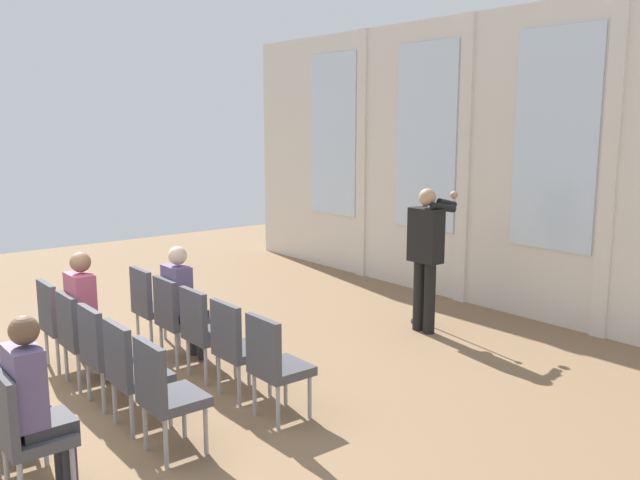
{
  "coord_description": "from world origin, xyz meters",
  "views": [
    {
      "loc": [
        5.8,
        -1.24,
        2.57
      ],
      "look_at": [
        0.1,
        3.36,
        1.29
      ],
      "focal_mm": 37.9,
      "sensor_mm": 36.0,
      "label": 1
    }
  ],
  "objects_px": {
    "chair_r0_c0": "(151,302)",
    "chair_r0_c3": "(236,343)",
    "chair_r1_c4": "(164,390)",
    "chair_r2_c4": "(24,428)",
    "chair_r0_c2": "(204,328)",
    "chair_r1_c1": "(80,333)",
    "chair_r1_c2": "(104,349)",
    "speaker": "(426,249)",
    "chair_r2_c3": "(0,399)",
    "chair_r0_c4": "(274,361)",
    "chair_r1_c3": "(132,368)",
    "chair_r1_c0": "(59,319)",
    "audience_r0_c1": "(182,297)",
    "audience_r1_c1": "(87,311)",
    "chair_r0_c1": "(176,314)",
    "mic_stand": "(422,298)",
    "audience_r2_c4": "(35,398)"
  },
  "relations": [
    {
      "from": "chair_r0_c1",
      "to": "chair_r0_c4",
      "type": "distance_m",
      "value": 1.84
    },
    {
      "from": "speaker",
      "to": "chair_r0_c3",
      "type": "distance_m",
      "value": 2.96
    },
    {
      "from": "speaker",
      "to": "audience_r0_c1",
      "type": "bearing_deg",
      "value": -108.36
    },
    {
      "from": "chair_r0_c1",
      "to": "chair_r0_c2",
      "type": "bearing_deg",
      "value": 0.0
    },
    {
      "from": "chair_r1_c1",
      "to": "chair_r1_c2",
      "type": "distance_m",
      "value": 0.61
    },
    {
      "from": "speaker",
      "to": "chair_r1_c0",
      "type": "relative_size",
      "value": 1.9
    },
    {
      "from": "speaker",
      "to": "chair_r0_c3",
      "type": "xyz_separation_m",
      "value": [
        0.29,
        -2.9,
        -0.51
      ]
    },
    {
      "from": "audience_r2_c4",
      "to": "chair_r1_c0",
      "type": "bearing_deg",
      "value": 158.88
    },
    {
      "from": "audience_r0_c1",
      "to": "audience_r2_c4",
      "type": "distance_m",
      "value": 2.77
    },
    {
      "from": "chair_r1_c0",
      "to": "audience_r1_c1",
      "type": "distance_m",
      "value": 0.65
    },
    {
      "from": "audience_r1_c1",
      "to": "chair_r1_c2",
      "type": "xyz_separation_m",
      "value": [
        0.61,
        -0.08,
        -0.21
      ]
    },
    {
      "from": "chair_r1_c4",
      "to": "chair_r2_c4",
      "type": "height_order",
      "value": "same"
    },
    {
      "from": "chair_r1_c2",
      "to": "chair_r1_c4",
      "type": "height_order",
      "value": "same"
    },
    {
      "from": "chair_r1_c0",
      "to": "chair_r1_c1",
      "type": "distance_m",
      "value": 0.61
    },
    {
      "from": "chair_r1_c4",
      "to": "audience_r0_c1",
      "type": "bearing_deg",
      "value": 148.82
    },
    {
      "from": "chair_r1_c1",
      "to": "chair_r2_c3",
      "type": "bearing_deg",
      "value": -40.01
    },
    {
      "from": "chair_r0_c3",
      "to": "chair_r1_c4",
      "type": "relative_size",
      "value": 1.0
    },
    {
      "from": "audience_r1_c1",
      "to": "chair_r2_c4",
      "type": "height_order",
      "value": "audience_r1_c1"
    },
    {
      "from": "chair_r0_c2",
      "to": "chair_r1_c1",
      "type": "relative_size",
      "value": 1.0
    },
    {
      "from": "chair_r2_c4",
      "to": "audience_r1_c1",
      "type": "bearing_deg",
      "value": 148.9
    },
    {
      "from": "chair_r1_c2",
      "to": "chair_r2_c4",
      "type": "height_order",
      "value": "same"
    },
    {
      "from": "chair_r2_c4",
      "to": "chair_r2_c3",
      "type": "bearing_deg",
      "value": 180.0
    },
    {
      "from": "speaker",
      "to": "chair_r1_c1",
      "type": "bearing_deg",
      "value": -103.38
    },
    {
      "from": "chair_r0_c4",
      "to": "audience_r2_c4",
      "type": "relative_size",
      "value": 0.72
    },
    {
      "from": "chair_r0_c0",
      "to": "chair_r0_c3",
      "type": "relative_size",
      "value": 1.0
    },
    {
      "from": "mic_stand",
      "to": "chair_r1_c1",
      "type": "relative_size",
      "value": 1.65
    },
    {
      "from": "audience_r2_c4",
      "to": "mic_stand",
      "type": "bearing_deg",
      "value": 102.78
    },
    {
      "from": "chair_r0_c4",
      "to": "chair_r1_c3",
      "type": "distance_m",
      "value": 1.2
    },
    {
      "from": "chair_r1_c3",
      "to": "chair_r1_c4",
      "type": "relative_size",
      "value": 1.0
    },
    {
      "from": "chair_r1_c0",
      "to": "audience_r2_c4",
      "type": "bearing_deg",
      "value": -21.12
    },
    {
      "from": "chair_r1_c0",
      "to": "audience_r1_c1",
      "type": "relative_size",
      "value": 0.7
    },
    {
      "from": "chair_r0_c1",
      "to": "chair_r1_c4",
      "type": "height_order",
      "value": "same"
    },
    {
      "from": "chair_r2_c4",
      "to": "audience_r0_c1",
      "type": "bearing_deg",
      "value": 130.65
    },
    {
      "from": "chair_r0_c2",
      "to": "chair_r1_c3",
      "type": "relative_size",
      "value": 1.0
    },
    {
      "from": "speaker",
      "to": "chair_r1_c4",
      "type": "relative_size",
      "value": 1.9
    },
    {
      "from": "chair_r1_c0",
      "to": "mic_stand",
      "type": "bearing_deg",
      "value": 72.76
    },
    {
      "from": "chair_r0_c2",
      "to": "chair_r0_c0",
      "type": "bearing_deg",
      "value": 180.0
    },
    {
      "from": "audience_r0_c1",
      "to": "chair_r1_c3",
      "type": "height_order",
      "value": "audience_r0_c1"
    },
    {
      "from": "audience_r1_c1",
      "to": "audience_r2_c4",
      "type": "bearing_deg",
      "value": -29.2
    },
    {
      "from": "chair_r1_c2",
      "to": "chair_r2_c3",
      "type": "height_order",
      "value": "same"
    },
    {
      "from": "chair_r1_c4",
      "to": "chair_r2_c3",
      "type": "height_order",
      "value": "same"
    },
    {
      "from": "chair_r0_c0",
      "to": "chair_r1_c0",
      "type": "height_order",
      "value": "same"
    },
    {
      "from": "chair_r1_c4",
      "to": "chair_r1_c2",
      "type": "bearing_deg",
      "value": 180.0
    },
    {
      "from": "chair_r0_c1",
      "to": "chair_r2_c4",
      "type": "distance_m",
      "value": 2.76
    },
    {
      "from": "chair_r0_c1",
      "to": "audience_r2_c4",
      "type": "distance_m",
      "value": 2.71
    },
    {
      "from": "chair_r1_c1",
      "to": "chair_r1_c3",
      "type": "distance_m",
      "value": 1.23
    },
    {
      "from": "audience_r1_c1",
      "to": "chair_r0_c4",
      "type": "bearing_deg",
      "value": 27.28
    },
    {
      "from": "audience_r0_c1",
      "to": "chair_r0_c4",
      "type": "height_order",
      "value": "audience_r0_c1"
    },
    {
      "from": "chair_r1_c1",
      "to": "chair_r2_c4",
      "type": "height_order",
      "value": "same"
    },
    {
      "from": "chair_r1_c1",
      "to": "chair_r0_c4",
      "type": "bearing_deg",
      "value": 29.23
    }
  ]
}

